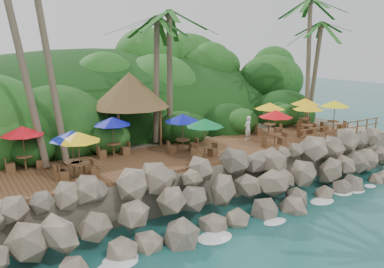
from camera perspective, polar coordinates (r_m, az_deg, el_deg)
ground at (r=20.04m, az=9.47°, el=-12.83°), size 140.00×140.00×0.00m
land_base at (r=32.65m, az=-9.45°, el=-0.69°), size 32.00×25.20×2.10m
jungle_hill at (r=39.73m, az=-13.66°, el=0.01°), size 44.80×28.00×15.40m
seawall at (r=20.98m, az=5.92°, el=-8.09°), size 29.00×4.00×2.30m
terrace at (r=23.75m, az=-0.00°, el=-2.82°), size 26.00×5.00×0.20m
jungle_foliage at (r=32.02m, az=-8.68°, el=-2.88°), size 44.00×16.00×12.00m
foam_line at (r=20.23m, az=8.90°, el=-12.46°), size 25.20×0.80×0.06m
palapa at (r=25.31m, az=-8.96°, el=6.30°), size 5.02×5.02×4.60m
dining_clusters at (r=23.96m, az=2.99°, el=2.26°), size 23.01×5.33×2.31m
railing at (r=29.21m, az=20.88°, el=0.74°), size 8.30×0.10×1.00m
waiter at (r=26.76m, az=8.05°, el=0.86°), size 0.67×0.53×1.62m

